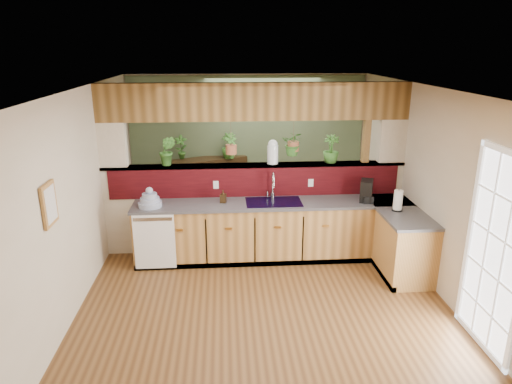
{
  "coord_description": "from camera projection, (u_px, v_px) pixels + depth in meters",
  "views": [
    {
      "loc": [
        -0.47,
        -5.36,
        3.11
      ],
      "look_at": [
        -0.03,
        0.7,
        1.15
      ],
      "focal_mm": 32.0,
      "sensor_mm": 36.0,
      "label": 1
    }
  ],
  "objects": [
    {
      "name": "paper_towel",
      "position": [
        398.0,
        201.0,
        6.35
      ],
      "size": [
        0.15,
        0.15,
        0.32
      ],
      "color": "black",
      "rests_on": "countertop"
    },
    {
      "name": "hanging_plant_b",
      "position": [
        294.0,
        133.0,
        6.83
      ],
      "size": [
        0.41,
        0.39,
        0.48
      ],
      "color": "brown",
      "rests_on": "header_beam"
    },
    {
      "name": "faucet",
      "position": [
        273.0,
        184.0,
        6.83
      ],
      "size": [
        0.18,
        0.18,
        0.42
      ],
      "color": "#B7B7B2",
      "rests_on": "countertop"
    },
    {
      "name": "dish_stack",
      "position": [
        150.0,
        201.0,
        6.52
      ],
      "size": [
        0.34,
        0.34,
        0.29
      ],
      "color": "#939EBD",
      "rests_on": "countertop"
    },
    {
      "name": "ledge_plant_left",
      "position": [
        167.0,
        151.0,
        6.77
      ],
      "size": [
        0.27,
        0.23,
        0.45
      ],
      "primitive_type": "imported",
      "rotation": [
        0.0,
        0.0,
        -0.16
      ],
      "color": "#2E5F21",
      "rests_on": "pass_through_ledge"
    },
    {
      "name": "ground",
      "position": [
        262.0,
        290.0,
        6.07
      ],
      "size": [
        4.6,
        7.0,
        0.01
      ],
      "primitive_type": "cube",
      "color": "brown",
      "rests_on": "ground"
    },
    {
      "name": "pass_through_partition",
      "position": [
        257.0,
        177.0,
        6.99
      ],
      "size": [
        4.6,
        0.21,
        2.6
      ],
      "color": "beige",
      "rests_on": "ground"
    },
    {
      "name": "soap_dispenser",
      "position": [
        223.0,
        196.0,
        6.69
      ],
      "size": [
        0.1,
        0.1,
        0.19
      ],
      "primitive_type": "imported",
      "rotation": [
        0.0,
        0.0,
        -0.21
      ],
      "color": "#3C2916",
      "rests_on": "countertop"
    },
    {
      "name": "sage_backwall",
      "position": [
        248.0,
        142.0,
        8.98
      ],
      "size": [
        4.55,
        0.02,
        2.55
      ],
      "primitive_type": "cube",
      "color": "#536746",
      "rests_on": "ground"
    },
    {
      "name": "glass_jar",
      "position": [
        273.0,
        152.0,
        6.89
      ],
      "size": [
        0.17,
        0.17,
        0.37
      ],
      "color": "silver",
      "rests_on": "pass_through_ledge"
    },
    {
      "name": "wall_right",
      "position": [
        441.0,
        194.0,
        5.83
      ],
      "size": [
        0.02,
        7.0,
        2.6
      ],
      "primitive_type": "cube",
      "color": "beige",
      "rests_on": "ground"
    },
    {
      "name": "french_door",
      "position": [
        494.0,
        256.0,
        4.67
      ],
      "size": [
        0.06,
        1.02,
        2.16
      ],
      "primitive_type": "cube",
      "color": "white",
      "rests_on": "ground"
    },
    {
      "name": "ledge_plant_right",
      "position": [
        331.0,
        149.0,
        6.94
      ],
      "size": [
        0.28,
        0.28,
        0.43
      ],
      "primitive_type": "imported",
      "rotation": [
        0.0,
        0.0,
        -0.21
      ],
      "color": "#2E5F21",
      "rests_on": "pass_through_ledge"
    },
    {
      "name": "floor_plant",
      "position": [
        316.0,
        202.0,
        8.36
      ],
      "size": [
        0.75,
        0.68,
        0.74
      ],
      "primitive_type": "imported",
      "rotation": [
        0.0,
        0.0,
        -0.16
      ],
      "color": "#2E5F21",
      "rests_on": "ground"
    },
    {
      "name": "wall_back",
      "position": [
        247.0,
        141.0,
        9.0
      ],
      "size": [
        4.6,
        0.02,
        2.6
      ],
      "primitive_type": "cube",
      "color": "beige",
      "rests_on": "ground"
    },
    {
      "name": "wall_left",
      "position": [
        74.0,
        202.0,
        5.52
      ],
      "size": [
        0.02,
        7.0,
        2.6
      ],
      "primitive_type": "cube",
      "color": "beige",
      "rests_on": "ground"
    },
    {
      "name": "ceiling",
      "position": [
        263.0,
        91.0,
        5.28
      ],
      "size": [
        4.6,
        7.0,
        0.01
      ],
      "primitive_type": "cube",
      "color": "brown",
      "rests_on": "ground"
    },
    {
      "name": "header_beam",
      "position": [
        255.0,
        102.0,
        6.64
      ],
      "size": [
        4.6,
        0.15,
        0.55
      ],
      "primitive_type": "cube",
      "color": "brown",
      "rests_on": "ground"
    },
    {
      "name": "framed_print",
      "position": [
        49.0,
        204.0,
        4.69
      ],
      "size": [
        0.04,
        0.35,
        0.45
      ],
      "color": "olive",
      "rests_on": "wall_left"
    },
    {
      "name": "pass_through_ledge",
      "position": [
        255.0,
        165.0,
        6.94
      ],
      "size": [
        4.6,
        0.21,
        0.04
      ],
      "primitive_type": "cube",
      "color": "brown",
      "rests_on": "ground"
    },
    {
      "name": "coffee_maker",
      "position": [
        367.0,
        192.0,
        6.73
      ],
      "size": [
        0.17,
        0.29,
        0.32
      ],
      "rotation": [
        0.0,
        0.0,
        -0.35
      ],
      "color": "black",
      "rests_on": "countertop"
    },
    {
      "name": "hanging_plant_a",
      "position": [
        231.0,
        140.0,
        6.79
      ],
      "size": [
        0.22,
        0.19,
        0.5
      ],
      "color": "brown",
      "rests_on": "header_beam"
    },
    {
      "name": "shelf_plant_a",
      "position": [
        181.0,
        147.0,
        8.69
      ],
      "size": [
        0.26,
        0.19,
        0.46
      ],
      "primitive_type": "imported",
      "rotation": [
        0.0,
        0.0,
        0.1
      ],
      "color": "#2E5F21",
      "rests_on": "shelving_console"
    },
    {
      "name": "shelf_plant_b",
      "position": [
        229.0,
        146.0,
        8.74
      ],
      "size": [
        0.36,
        0.36,
        0.49
      ],
      "primitive_type": "imported",
      "rotation": [
        0.0,
        0.0,
        -0.39
      ],
      "color": "#2E5F21",
      "rests_on": "shelving_console"
    },
    {
      "name": "dishwasher",
      "position": [
        154.0,
        242.0,
        6.46
      ],
      "size": [
        0.58,
        0.03,
        0.82
      ],
      "color": "white",
      "rests_on": "ground"
    },
    {
      "name": "countertop",
      "position": [
        313.0,
        232.0,
        6.82
      ],
      "size": [
        4.14,
        1.52,
        0.9
      ],
      "color": "olive",
      "rests_on": "ground"
    },
    {
      "name": "shelving_console",
      "position": [
        206.0,
        185.0,
        8.95
      ],
      "size": [
        1.63,
        1.03,
        1.06
      ],
      "primitive_type": "cube",
      "rotation": [
        0.0,
        0.0,
        0.41
      ],
      "color": "black",
      "rests_on": "ground"
    },
    {
      "name": "navy_sink",
      "position": [
        274.0,
        207.0,
        6.77
      ],
      "size": [
        0.82,
        0.5,
        0.18
      ],
      "color": "black",
      "rests_on": "countertop"
    }
  ]
}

